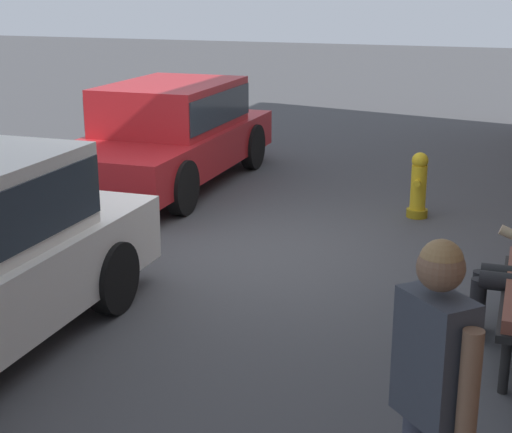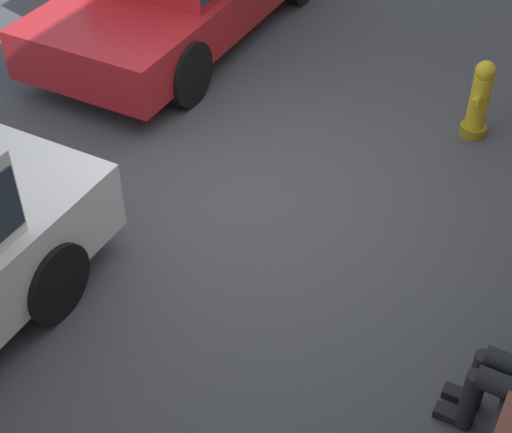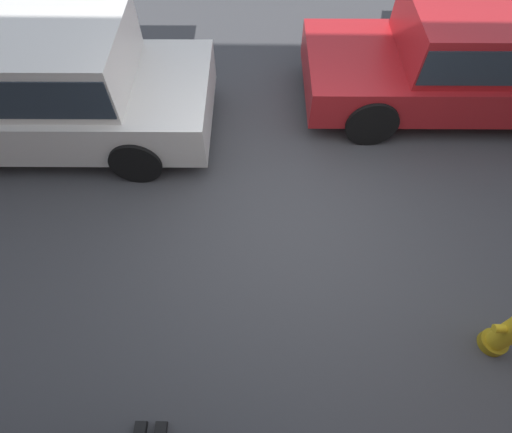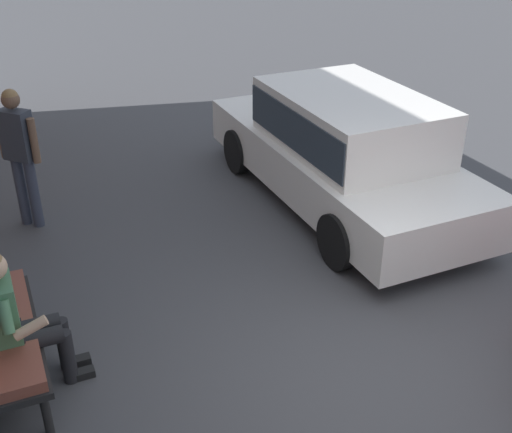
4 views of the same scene
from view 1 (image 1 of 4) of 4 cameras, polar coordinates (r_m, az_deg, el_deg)
ground_plane at (r=8.36m, az=0.03°, el=-2.71°), size 60.00×60.00×0.00m
parked_car_near at (r=11.21m, az=-6.29°, el=6.34°), size 4.33×1.83×1.43m
pedestrian_standing at (r=3.65m, az=12.69°, el=-12.24°), size 0.41×0.42×1.73m
fire_hydrant at (r=9.76m, az=11.74°, el=2.18°), size 0.38×0.26×0.81m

